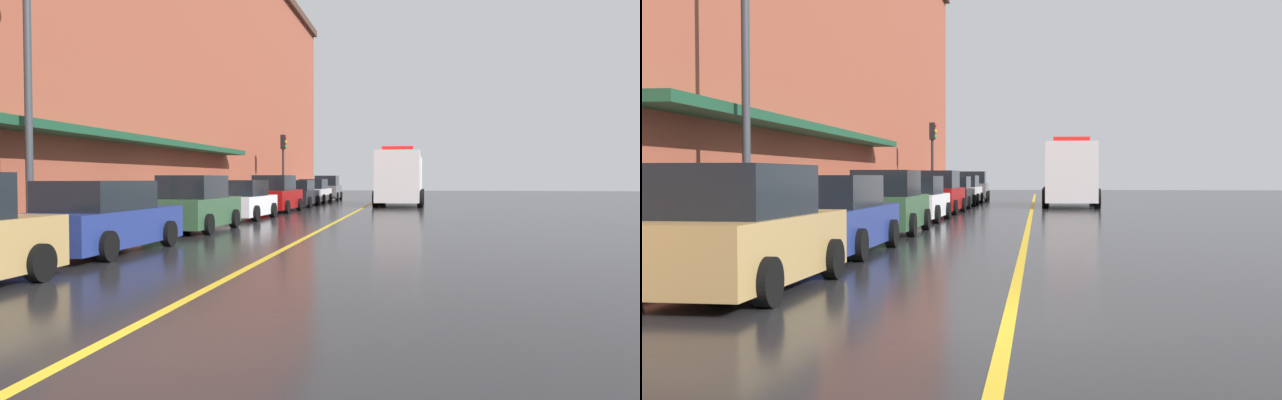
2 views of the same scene
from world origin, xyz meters
TOP-DOWN VIEW (x-y plane):
  - ground_plane at (0.00, 25.00)m, footprint 112.00×112.00m
  - sidewalk_left at (-6.20, 25.00)m, footprint 2.40×70.00m
  - lane_center_stripe at (0.00, 25.00)m, footprint 0.16×70.00m
  - brick_building_left at (-13.59, 24.00)m, footprint 13.54×64.00m
  - parked_car_0 at (-3.93, 2.05)m, footprint 2.24×4.48m
  - parked_car_1 at (-3.98, 7.40)m, footprint 2.14×4.89m
  - parked_car_2 at (-3.96, 13.35)m, footprint 2.00×4.34m
  - parked_car_3 at (-4.02, 19.16)m, footprint 2.09×4.26m
  - parked_car_4 at (-4.05, 24.97)m, footprint 2.18×4.57m
  - parked_car_5 at (-4.04, 30.88)m, footprint 2.10×4.66m
  - parked_car_6 at (-4.01, 36.43)m, footprint 2.06×4.59m
  - parked_car_7 at (-3.95, 42.31)m, footprint 2.13×4.35m
  - box_truck at (2.01, 33.59)m, footprint 3.05×8.49m
  - parking_meter_0 at (-5.35, 37.06)m, footprint 0.14×0.18m
  - parking_meter_1 at (-5.35, 28.33)m, footprint 0.14×0.18m
  - parking_meter_2 at (-5.35, 41.58)m, footprint 0.14×0.18m
  - parking_meter_3 at (-5.35, 30.41)m, footprint 0.14×0.18m
  - street_lamp_left at (-5.95, 7.63)m, footprint 0.44×0.44m
  - traffic_light_near at (-5.29, 32.46)m, footprint 0.38×0.36m

SIDE VIEW (x-z plane):
  - ground_plane at x=0.00m, z-range 0.00..0.00m
  - lane_center_stripe at x=0.00m, z-range 0.00..0.01m
  - sidewalk_left at x=-6.20m, z-range 0.00..0.15m
  - parked_car_5 at x=-4.04m, z-range -0.04..1.56m
  - parked_car_3 at x=-4.02m, z-range -0.05..1.58m
  - parked_car_6 at x=-4.01m, z-range -0.05..1.60m
  - parked_car_1 at x=-3.98m, z-range -0.05..1.61m
  - parked_car_2 at x=-3.96m, z-range -0.06..1.74m
  - parked_car_0 at x=-3.93m, z-range -0.06..1.75m
  - parked_car_4 at x=-4.05m, z-range -0.07..1.80m
  - parked_car_7 at x=-3.95m, z-range -0.07..1.84m
  - parking_meter_0 at x=-5.35m, z-range 0.39..1.72m
  - parking_meter_1 at x=-5.35m, z-range 0.39..1.72m
  - parking_meter_2 at x=-5.35m, z-range 0.39..1.72m
  - parking_meter_3 at x=-5.35m, z-range 0.39..1.72m
  - box_truck at x=2.01m, z-range -0.08..3.49m
  - traffic_light_near at x=-5.29m, z-range 1.01..5.31m
  - street_lamp_left at x=-5.95m, z-range 0.93..7.87m
  - brick_building_left at x=-13.59m, z-range 0.01..16.48m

